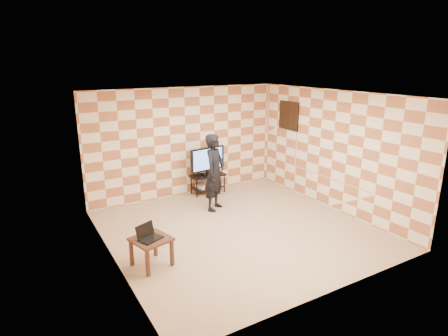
{
  "coord_description": "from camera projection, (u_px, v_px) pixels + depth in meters",
  "views": [
    {
      "loc": [
        -3.77,
        -5.87,
        3.3
      ],
      "look_at": [
        0.0,
        0.6,
        1.15
      ],
      "focal_mm": 30.0,
      "sensor_mm": 36.0,
      "label": 1
    }
  ],
  "objects": [
    {
      "name": "wall_left",
      "position": [
        109.0,
        186.0,
        6.03
      ],
      "size": [
        0.02,
        5.0,
        2.7
      ],
      "primitive_type": "cube",
      "color": "beige",
      "rests_on": "ground"
    },
    {
      "name": "wall_right",
      "position": [
        333.0,
        150.0,
        8.44
      ],
      "size": [
        0.02,
        5.0,
        2.7
      ],
      "primitive_type": "cube",
      "color": "beige",
      "rests_on": "ground"
    },
    {
      "name": "ceiling",
      "position": [
        240.0,
        95.0,
        6.86
      ],
      "size": [
        5.0,
        5.0,
        0.02
      ],
      "primitive_type": "cube",
      "color": "white",
      "rests_on": "wall_back"
    },
    {
      "name": "wall_back",
      "position": [
        186.0,
        142.0,
        9.31
      ],
      "size": [
        5.0,
        0.02,
        2.7
      ],
      "primitive_type": "cube",
      "color": "beige",
      "rests_on": "ground"
    },
    {
      "name": "tv_stand",
      "position": [
        208.0,
        180.0,
        9.59
      ],
      "size": [
        0.9,
        0.41,
        0.5
      ],
      "color": "black",
      "rests_on": "floor"
    },
    {
      "name": "dvd_player",
      "position": [
        205.0,
        186.0,
        9.6
      ],
      "size": [
        0.48,
        0.38,
        0.07
      ],
      "primitive_type": "cube",
      "rotation": [
        0.0,
        0.0,
        0.16
      ],
      "color": "silver",
      "rests_on": "tv_stand"
    },
    {
      "name": "laptop",
      "position": [
        149.0,
        236.0,
        6.1
      ],
      "size": [
        0.45,
        0.41,
        0.24
      ],
      "color": "black",
      "rests_on": "side_table"
    },
    {
      "name": "side_table",
      "position": [
        151.0,
        243.0,
        6.16
      ],
      "size": [
        0.69,
        0.69,
        0.5
      ],
      "color": "#3C2211",
      "rests_on": "floor"
    },
    {
      "name": "tv",
      "position": [
        208.0,
        160.0,
        9.45
      ],
      "size": [
        0.98,
        0.22,
        0.71
      ],
      "color": "black",
      "rests_on": "tv_stand"
    },
    {
      "name": "floor",
      "position": [
        239.0,
        229.0,
        7.61
      ],
      "size": [
        5.0,
        5.0,
        0.0
      ],
      "primitive_type": "plane",
      "color": "tan",
      "rests_on": "ground"
    },
    {
      "name": "person",
      "position": [
        215.0,
        172.0,
        8.42
      ],
      "size": [
        0.77,
        0.72,
        1.76
      ],
      "primitive_type": "imported",
      "rotation": [
        0.0,
        0.0,
        0.65
      ],
      "color": "black",
      "rests_on": "floor"
    },
    {
      "name": "wall_front",
      "position": [
        337.0,
        208.0,
        5.16
      ],
      "size": [
        5.0,
        0.02,
        2.7
      ],
      "primitive_type": "cube",
      "color": "beige",
      "rests_on": "ground"
    },
    {
      "name": "game_console",
      "position": [
        218.0,
        184.0,
        9.76
      ],
      "size": [
        0.24,
        0.2,
        0.05
      ],
      "primitive_type": "cube",
      "rotation": [
        0.0,
        0.0,
        -0.26
      ],
      "color": "silver",
      "rests_on": "tv_stand"
    },
    {
      "name": "wall_art",
      "position": [
        289.0,
        116.0,
        9.55
      ],
      "size": [
        0.04,
        0.72,
        0.72
      ],
      "color": "black",
      "rests_on": "wall_right"
    }
  ]
}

